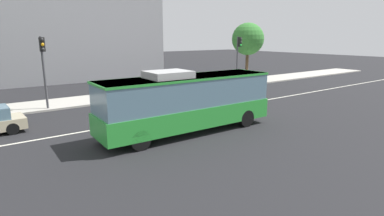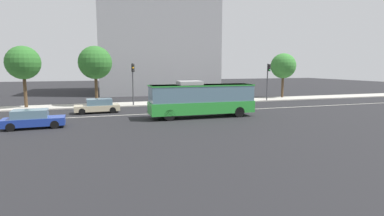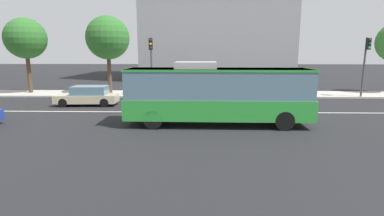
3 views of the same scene
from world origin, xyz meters
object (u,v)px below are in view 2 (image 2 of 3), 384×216
traffic_light_mid_block (268,76)px  sedan_beige (98,106)px  street_tree_kerbside_left (283,66)px  street_tree_kerbside_right (23,63)px  street_tree_kerbside_centre (95,63)px  traffic_light_near_corner (133,77)px  transit_bus (201,98)px  sedan_blue (33,119)px

traffic_light_mid_block → sedan_beige: bearing=-84.3°
traffic_light_mid_block → street_tree_kerbside_left: (4.50, 3.12, 1.32)m
sedan_beige → street_tree_kerbside_right: (-7.84, 5.97, 4.48)m
street_tree_kerbside_centre → traffic_light_near_corner: bearing=-21.4°
transit_bus → sedan_beige: transit_bus is taller
street_tree_kerbside_left → traffic_light_near_corner: bearing=-172.8°
transit_bus → sedan_beige: size_ratio=2.19×
transit_bus → sedan_blue: (-14.32, -0.96, -1.09)m
transit_bus → street_tree_kerbside_centre: (-9.46, 11.67, 3.44)m
traffic_light_mid_block → street_tree_kerbside_right: street_tree_kerbside_right is taller
street_tree_kerbside_left → sedan_beige: bearing=-165.4°
transit_bus → street_tree_kerbside_right: street_tree_kerbside_right is taller
traffic_light_near_corner → street_tree_kerbside_centre: size_ratio=0.72×
street_tree_kerbside_centre → street_tree_kerbside_right: 7.78m
transit_bus → sedan_blue: bearing=-175.4°
transit_bus → street_tree_kerbside_left: size_ratio=1.48×
sedan_beige → traffic_light_near_corner: traffic_light_near_corner is taller
sedan_beige → street_tree_kerbside_left: size_ratio=0.67×
sedan_blue → sedan_beige: 8.41m
sedan_beige → street_tree_kerbside_right: bearing=-40.0°
sedan_beige → street_tree_kerbside_centre: street_tree_kerbside_centre is taller
traffic_light_near_corner → traffic_light_mid_block: (18.41, -0.22, 0.00)m
transit_bus → sedan_blue: transit_bus is taller
traffic_light_mid_block → street_tree_kerbside_right: bearing=-98.0°
street_tree_kerbside_left → street_tree_kerbside_centre: bearing=-177.4°
sedan_blue → street_tree_kerbside_left: size_ratio=0.67×
street_tree_kerbside_centre → sedan_beige: bearing=-89.4°
traffic_light_mid_block → street_tree_kerbside_right: size_ratio=0.73×
sedan_blue → transit_bus: bearing=1.1°
sedan_blue → traffic_light_near_corner: 14.54m
traffic_light_mid_block → street_tree_kerbside_centre: street_tree_kerbside_centre is taller
traffic_light_near_corner → street_tree_kerbside_left: 23.14m
transit_bus → street_tree_kerbside_left: (17.71, 12.91, 3.07)m
sedan_blue → sedan_beige: bearing=51.4°
transit_bus → traffic_light_mid_block: (13.21, 9.79, 1.75)m
traffic_light_mid_block → street_tree_kerbside_left: street_tree_kerbside_left is taller
traffic_light_near_corner → transit_bus: bearing=24.2°
street_tree_kerbside_centre → transit_bus: bearing=-51.0°
sedan_beige → street_tree_kerbside_left: street_tree_kerbside_left is taller
traffic_light_near_corner → street_tree_kerbside_right: bearing=-101.9°
sedan_beige → street_tree_kerbside_left: 28.32m
sedan_beige → traffic_light_mid_block: (22.60, 3.94, 2.84)m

